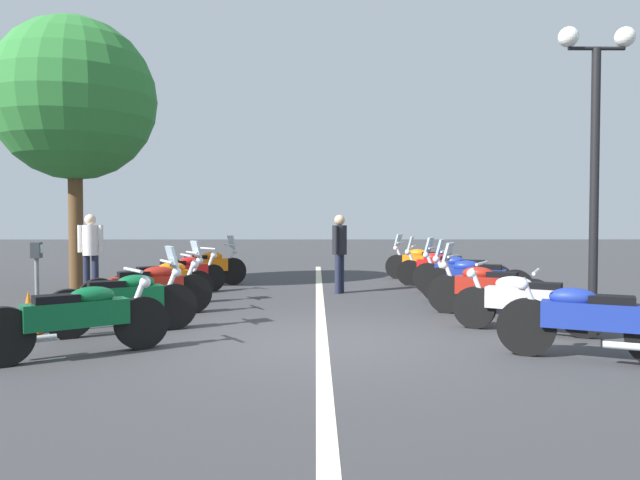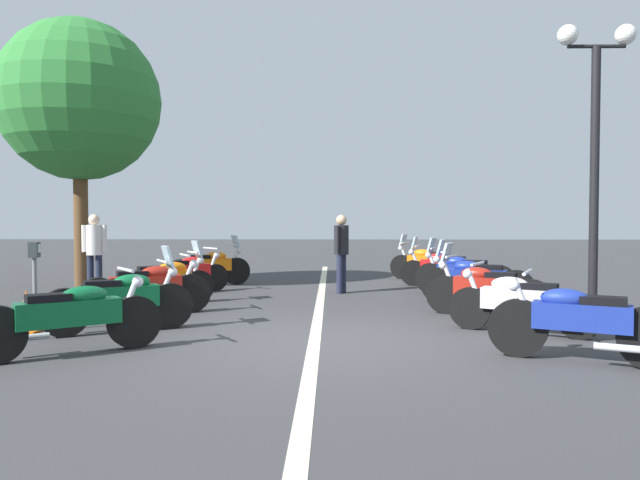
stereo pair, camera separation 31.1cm
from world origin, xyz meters
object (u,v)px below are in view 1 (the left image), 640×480
motorcycle_left_row_2 (148,288)px  motorcycle_right_row_4 (460,273)px  motorcycle_right_row_0 (588,320)px  bystander_1 (91,248)px  motorcycle_left_row_5 (206,267)px  roadside_tree_0 (74,100)px  motorcycle_right_row_6 (423,262)px  motorcycle_right_row_3 (475,279)px  motorcycle_left_row_3 (164,281)px  street_lamp_twin_globe (595,119)px  traffic_cone_0 (29,313)px  motorcycle_right_row_5 (440,267)px  motorcycle_right_row_1 (525,301)px  parking_meter (37,270)px  motorcycle_left_row_0 (78,318)px  motorcycle_left_row_4 (183,273)px  bystander_0 (340,247)px  motorcycle_right_row_2 (487,288)px  motorcycle_left_row_1 (125,300)px

motorcycle_left_row_2 → motorcycle_right_row_4: motorcycle_right_row_4 is taller
motorcycle_right_row_0 → bystander_1: 9.86m
motorcycle_left_row_5 → motorcycle_right_row_4: bearing=-44.7°
motorcycle_left_row_5 → roadside_tree_0: 4.81m
motorcycle_right_row_0 → motorcycle_right_row_6: 9.15m
motorcycle_right_row_0 → motorcycle_right_row_3: size_ratio=0.95×
motorcycle_left_row_3 → motorcycle_left_row_5: size_ratio=0.94×
motorcycle_right_row_0 → street_lamp_twin_globe: 4.16m
motorcycle_left_row_5 → traffic_cone_0: bearing=-131.8°
motorcycle_right_row_6 → motorcycle_right_row_5: bearing=122.3°
motorcycle_right_row_1 → motorcycle_left_row_3: bearing=3.5°
motorcycle_left_row_3 → motorcycle_right_row_1: motorcycle_left_row_3 is taller
motorcycle_left_row_5 → motorcycle_right_row_4: (-1.66, -5.73, -0.00)m
motorcycle_right_row_0 → traffic_cone_0: bearing=12.0°
parking_meter → traffic_cone_0: (-0.02, 0.12, -0.61)m
motorcycle_right_row_0 → motorcycle_right_row_5: size_ratio=0.90×
motorcycle_left_row_0 → traffic_cone_0: bearing=96.1°
motorcycle_right_row_5 → parking_meter: bearing=57.4°
motorcycle_left_row_3 → motorcycle_right_row_6: (4.64, -5.71, 0.01)m
motorcycle_right_row_1 → motorcycle_right_row_4: bearing=-62.3°
motorcycle_left_row_4 → bystander_0: 3.43m
motorcycle_left_row_3 → parking_meter: (-2.81, 1.08, 0.44)m
motorcycle_right_row_1 → parking_meter: bearing=29.2°
motorcycle_right_row_2 → motorcycle_right_row_3: motorcycle_right_row_3 is taller
street_lamp_twin_globe → bystander_0: street_lamp_twin_globe is taller
motorcycle_left_row_1 → motorcycle_right_row_5: (5.93, -5.69, -0.01)m
motorcycle_right_row_3 → parking_meter: 7.54m
motorcycle_left_row_0 → bystander_1: bystander_1 is taller
motorcycle_left_row_5 → motorcycle_right_row_6: bearing=-13.4°
motorcycle_right_row_3 → motorcycle_left_row_3: bearing=22.3°
motorcycle_right_row_2 → motorcycle_right_row_6: (5.95, 0.00, 0.00)m
motorcycle_right_row_3 → bystander_0: size_ratio=1.17×
motorcycle_right_row_4 → parking_meter: bearing=58.2°
motorcycle_left_row_2 → motorcycle_left_row_3: 1.31m
motorcycle_left_row_1 → motorcycle_left_row_5: bearing=61.0°
motorcycle_left_row_5 → motorcycle_right_row_2: size_ratio=1.00×
parking_meter → roadside_tree_0: 6.42m
motorcycle_left_row_4 → parking_meter: bearing=-144.4°
motorcycle_left_row_3 → motorcycle_left_row_5: (3.15, -0.21, 0.01)m
motorcycle_right_row_6 → motorcycle_right_row_0: bearing=118.3°
motorcycle_right_row_0 → roadside_tree_0: roadside_tree_0 is taller
motorcycle_left_row_0 → motorcycle_left_row_4: size_ratio=1.13×
motorcycle_left_row_2 → motorcycle_right_row_1: 5.96m
motorcycle_left_row_4 → motorcycle_right_row_4: (-0.19, -5.96, 0.03)m
motorcycle_left_row_4 → motorcycle_right_row_3: motorcycle_right_row_3 is taller
motorcycle_left_row_5 → roadside_tree_0: bearing=166.3°
motorcycle_right_row_1 → street_lamp_twin_globe: street_lamp_twin_globe is taller
motorcycle_left_row_3 → motorcycle_left_row_5: 3.16m
motorcycle_right_row_5 → street_lamp_twin_globe: (-4.80, -1.46, 2.75)m
motorcycle_left_row_3 → motorcycle_left_row_5: bearing=55.7°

